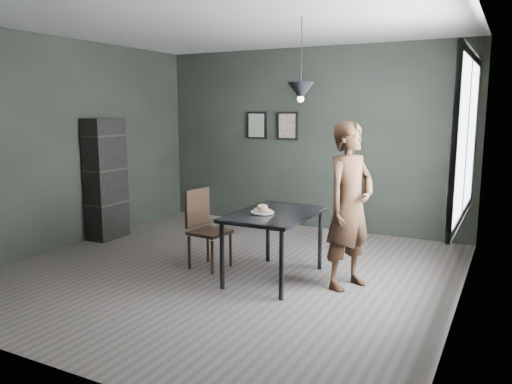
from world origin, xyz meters
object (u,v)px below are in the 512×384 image
at_px(woman, 350,206).
at_px(shelf_unit, 106,179).
at_px(pendant_lamp, 301,91).
at_px(white_plate, 262,213).
at_px(wood_chair, 204,223).
at_px(cafe_table, 274,219).

distance_m(woman, shelf_unit, 3.74).
bearing_deg(woman, pendant_lamp, 116.55).
relative_size(white_plate, wood_chair, 0.25).
bearing_deg(cafe_table, woman, 9.71).
relative_size(white_plate, shelf_unit, 0.13).
distance_m(white_plate, shelf_unit, 2.89).
bearing_deg(shelf_unit, cafe_table, -11.08).
bearing_deg(white_plate, woman, 15.08).
bearing_deg(pendant_lamp, cafe_table, -158.20).
relative_size(woman, shelf_unit, 1.01).
relative_size(wood_chair, shelf_unit, 0.54).
bearing_deg(cafe_table, white_plate, -131.52).
height_order(woman, wood_chair, woman).
bearing_deg(white_plate, wood_chair, 172.77).
height_order(woman, pendant_lamp, pendant_lamp).
xyz_separation_m(white_plate, wood_chair, (-0.83, 0.10, -0.23)).
height_order(cafe_table, pendant_lamp, pendant_lamp).
height_order(cafe_table, wood_chair, wood_chair).
distance_m(white_plate, wood_chair, 0.86).
distance_m(cafe_table, wood_chair, 0.93).
xyz_separation_m(wood_chair, shelf_unit, (-2.00, 0.48, 0.34)).
bearing_deg(shelf_unit, white_plate, -13.41).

